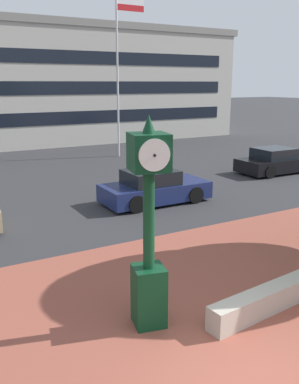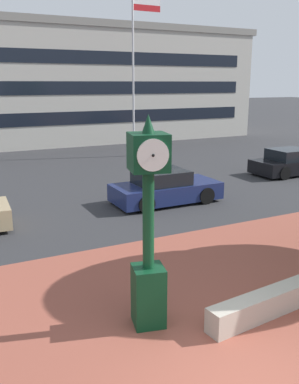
{
  "view_description": "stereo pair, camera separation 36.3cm",
  "coord_description": "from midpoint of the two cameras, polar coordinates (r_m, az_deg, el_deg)",
  "views": [
    {
      "loc": [
        -4.06,
        -3.94,
        4.46
      ],
      "look_at": [
        -0.45,
        2.43,
        2.56
      ],
      "focal_mm": 39.38,
      "sensor_mm": 36.0,
      "label": 1
    },
    {
      "loc": [
        -3.74,
        -4.11,
        4.46
      ],
      "look_at": [
        -0.45,
        2.43,
        2.56
      ],
      "focal_mm": 39.38,
      "sensor_mm": 36.0,
      "label": 2
    }
  ],
  "objects": [
    {
      "name": "flagpole_primary",
      "position": [
        26.31,
        -4.36,
        17.71
      ],
      "size": [
        1.87,
        0.14,
        9.85
      ],
      "color": "silver",
      "rests_on": "ground"
    },
    {
      "name": "car_street_mid",
      "position": [
        16.04,
        -0.03,
        0.54
      ],
      "size": [
        4.1,
        1.93,
        1.28
      ],
      "rotation": [
        0.0,
        0.0,
        4.71
      ],
      "color": "navy",
      "rests_on": "ground"
    },
    {
      "name": "car_street_near",
      "position": [
        22.34,
        16.25,
        3.96
      ],
      "size": [
        4.09,
        2.0,
        1.28
      ],
      "rotation": [
        0.0,
        0.0,
        4.69
      ],
      "color": "black",
      "rests_on": "ground"
    },
    {
      "name": "civic_building",
      "position": [
        35.29,
        -14.64,
        13.98
      ],
      "size": [
        30.64,
        10.24,
        8.73
      ],
      "color": "#B2ADA3",
      "rests_on": "ground"
    },
    {
      "name": "street_clock",
      "position": [
        7.62,
        -1.47,
        -5.58
      ],
      "size": [
        0.78,
        0.81,
        3.96
      ],
      "rotation": [
        0.0,
        0.0,
        -0.23
      ],
      "color": "#0C381E",
      "rests_on": "ground"
    },
    {
      "name": "plaza_brick_paving",
      "position": [
        7.86,
        6.57,
        -20.09
      ],
      "size": [
        44.0,
        10.29,
        0.01
      ],
      "primitive_type": "cube",
      "color": "brown",
      "rests_on": "ground"
    },
    {
      "name": "planter_wall",
      "position": [
        9.03,
        14.97,
        -13.75
      ],
      "size": [
        3.22,
        0.71,
        0.5
      ],
      "primitive_type": "cube",
      "rotation": [
        0.0,
        0.0,
        0.1
      ],
      "color": "#ADA393",
      "rests_on": "ground"
    }
  ]
}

